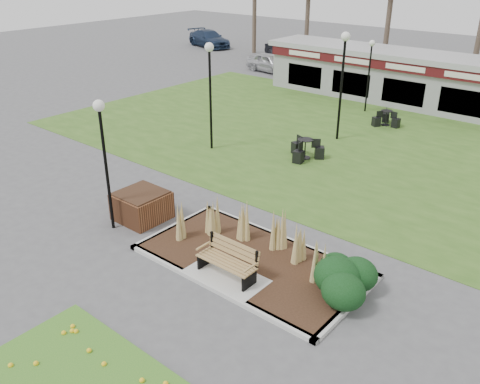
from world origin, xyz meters
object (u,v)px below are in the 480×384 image
Objects in this scene: lamp_post_far_left at (370,60)px; car_silver at (270,63)px; car_blue at (209,39)px; bistro_set_c at (386,120)px; brick_planter at (142,205)px; car_black at (285,50)px; lamp_post_near_left at (103,137)px; park_bench at (229,259)px; food_pavilion at (474,88)px; lamp_post_mid_left at (210,73)px; lamp_post_mid_right at (343,63)px; bistro_set_b at (305,152)px.

lamp_post_far_left is 11.38m from car_silver.
car_silver is 0.77× the size of car_blue.
car_blue is at bearing 153.17° from bistro_set_c.
car_blue is (-21.00, 10.00, -2.04)m from lamp_post_far_left.
brick_planter is 28.91m from car_black.
lamp_post_near_left is at bearing -147.67° from car_silver.
park_bench is 0.07× the size of food_pavilion.
lamp_post_mid_left is at bearing 113.40° from brick_planter.
lamp_post_far_left is at bearing 89.87° from lamp_post_near_left.
brick_planter is 11.44m from lamp_post_mid_right.
car_black is (-14.41, 11.62, 0.40)m from bistro_set_c.
lamp_post_far_left reaches higher than car_silver.
car_black is at bearing 157.56° from food_pavilion.
lamp_post_mid_right is 3.10× the size of bistro_set_b.
bistro_set_b is (0.19, -3.05, -3.24)m from lamp_post_mid_right.
park_bench is 0.33× the size of car_blue.
lamp_post_near_left is 1.06× the size of car_silver.
lamp_post_mid_right reaches higher than car_silver.
lamp_post_mid_left is (-7.13, -12.66, 1.88)m from food_pavilion.
food_pavilion is 5.34× the size of lamp_post_mid_left.
car_silver is (-7.56, 14.53, -2.69)m from lamp_post_mid_left.
car_silver reaches higher than bistro_set_c.
car_blue is at bearing 145.86° from lamp_post_mid_right.
car_blue reaches higher than bistro_set_c.
lamp_post_mid_left reaches higher than lamp_post_near_left.
car_black is at bearing 32.07° from car_silver.
park_bench is at bearing -44.70° from lamp_post_mid_left.
lamp_post_mid_left is at bearing 108.78° from lamp_post_near_left.
brick_planter is at bearing -97.00° from bistro_set_c.
food_pavilion is (0.00, 19.71, 0.89)m from park_bench.
bistro_set_c is at bearing 84.39° from bistro_set_b.
brick_planter reaches higher than bistro_set_b.
bistro_set_c is 0.36× the size of car_silver.
car_black is at bearing 122.50° from park_bench.
lamp_post_mid_left is 1.17× the size of car_silver.
brick_planter is 0.06× the size of food_pavilion.
lamp_post_mid_left is at bearing -157.06° from bistro_set_b.
lamp_post_far_left is at bearing 140.62° from bistro_set_c.
lamp_post_near_left is at bearing -97.43° from bistro_set_c.
bistro_set_c is 0.28× the size of car_blue.
park_bench is 5.25m from lamp_post_near_left.
car_blue is (-25.60, 26.75, 0.15)m from park_bench.
food_pavilion is at bearing 32.78° from lamp_post_far_left.
lamp_post_near_left is (-4.64, -0.26, 2.44)m from park_bench.
lamp_post_mid_right is at bearing -118.74° from car_black.
brick_planter reaches higher than bistro_set_c.
bistro_set_c is at bearing 99.87° from park_bench.
lamp_post_mid_right is at bearing 93.65° from bistro_set_b.
lamp_post_mid_right reaches higher than lamp_post_near_left.
food_pavilion is 4.82× the size of car_blue.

